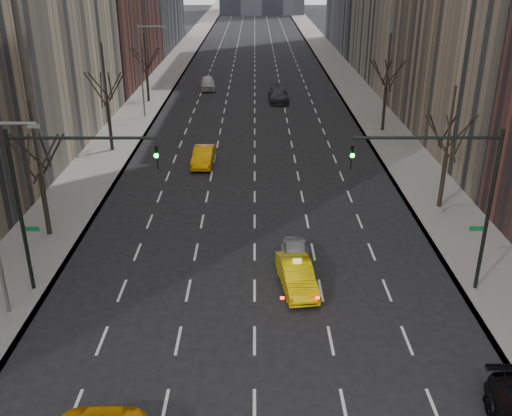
{
  "coord_description": "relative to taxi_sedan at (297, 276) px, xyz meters",
  "views": [
    {
      "loc": [
        0.03,
        -11.95,
        14.91
      ],
      "look_at": [
        0.08,
        14.08,
        3.5
      ],
      "focal_mm": 40.0,
      "sensor_mm": 36.0,
      "label": 1
    }
  ],
  "objects": [
    {
      "name": "far_suv_grey",
      "position": [
        0.62,
        40.07,
        0.07
      ],
      "size": [
        2.32,
        5.33,
        1.53
      ],
      "primitive_type": "imported",
      "rotation": [
        0.0,
        0.0,
        0.03
      ],
      "color": "#2B2B30",
      "rests_on": "ground"
    },
    {
      "name": "far_taxi",
      "position": [
        -6.08,
        18.3,
        0.02
      ],
      "size": [
        1.65,
        4.37,
        1.42
      ],
      "primitive_type": "imported",
      "rotation": [
        0.0,
        0.0,
        -0.03
      ],
      "color": "#FFA505",
      "rests_on": "ground"
    },
    {
      "name": "streetlight_far",
      "position": [
        -12.91,
        32.76,
        4.93
      ],
      "size": [
        2.83,
        0.22,
        9.0
      ],
      "color": "slate",
      "rests_on": "ground"
    },
    {
      "name": "tree_lw_c",
      "position": [
        -14.07,
        21.76,
        3.34
      ],
      "size": [
        3.36,
        3.5,
        8.74
      ],
      "color": "black",
      "rests_on": "ground"
    },
    {
      "name": "traffic_mast_right",
      "position": [
        7.04,
        -0.24,
        4.8
      ],
      "size": [
        6.69,
        0.39,
        8.0
      ],
      "color": "black",
      "rests_on": "ground"
    },
    {
      "name": "sidewalk_left",
      "position": [
        -14.32,
        57.76,
        -0.62
      ],
      "size": [
        4.5,
        320.0,
        0.15
      ],
      "primitive_type": "cube",
      "color": "slate",
      "rests_on": "ground"
    },
    {
      "name": "taxi_sedan",
      "position": [
        0.0,
        0.0,
        0.0
      ],
      "size": [
        2.0,
        4.36,
        1.38
      ],
      "primitive_type": "imported",
      "rotation": [
        0.0,
        0.0,
        0.13
      ],
      "color": "#D6B204",
      "rests_on": "ground"
    },
    {
      "name": "tree_rw_c",
      "position": [
        9.93,
        27.76,
        3.34
      ],
      "size": [
        3.36,
        3.5,
        8.74
      ],
      "color": "black",
      "rests_on": "ground"
    },
    {
      "name": "tree_lw_d",
      "position": [
        -14.07,
        39.76,
        2.87
      ],
      "size": [
        3.36,
        3.5,
        7.36
      ],
      "color": "black",
      "rests_on": "ground"
    },
    {
      "name": "silver_sedan_ahead",
      "position": [
        0.06,
        1.86,
        -0.03
      ],
      "size": [
        1.73,
        3.97,
        1.33
      ],
      "primitive_type": "imported",
      "rotation": [
        0.0,
        0.0,
        -0.04
      ],
      "color": "#97999E",
      "rests_on": "ground"
    },
    {
      "name": "tree_rw_b",
      "position": [
        9.93,
        9.76,
        3.03
      ],
      "size": [
        3.36,
        3.5,
        7.82
      ],
      "color": "black",
      "rests_on": "ground"
    },
    {
      "name": "traffic_mast_left",
      "position": [
        -11.17,
        -0.24,
        4.8
      ],
      "size": [
        6.69,
        0.39,
        8.0
      ],
      "color": "black",
      "rests_on": "ground"
    },
    {
      "name": "sidewalk_right",
      "position": [
        10.18,
        57.76,
        -0.62
      ],
      "size": [
        4.5,
        320.0,
        0.15
      ],
      "primitive_type": "cube",
      "color": "slate",
      "rests_on": "ground"
    },
    {
      "name": "tree_lw_b",
      "position": [
        -14.07,
        5.76,
        3.03
      ],
      "size": [
        3.36,
        3.5,
        7.82
      ],
      "color": "black",
      "rests_on": "ground"
    },
    {
      "name": "far_car_white",
      "position": [
        -7.92,
        46.51,
        0.09
      ],
      "size": [
        2.32,
        4.78,
        1.57
      ],
      "primitive_type": "imported",
      "rotation": [
        0.0,
        0.0,
        0.1
      ],
      "color": "#BDBDBD",
      "rests_on": "ground"
    }
  ]
}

